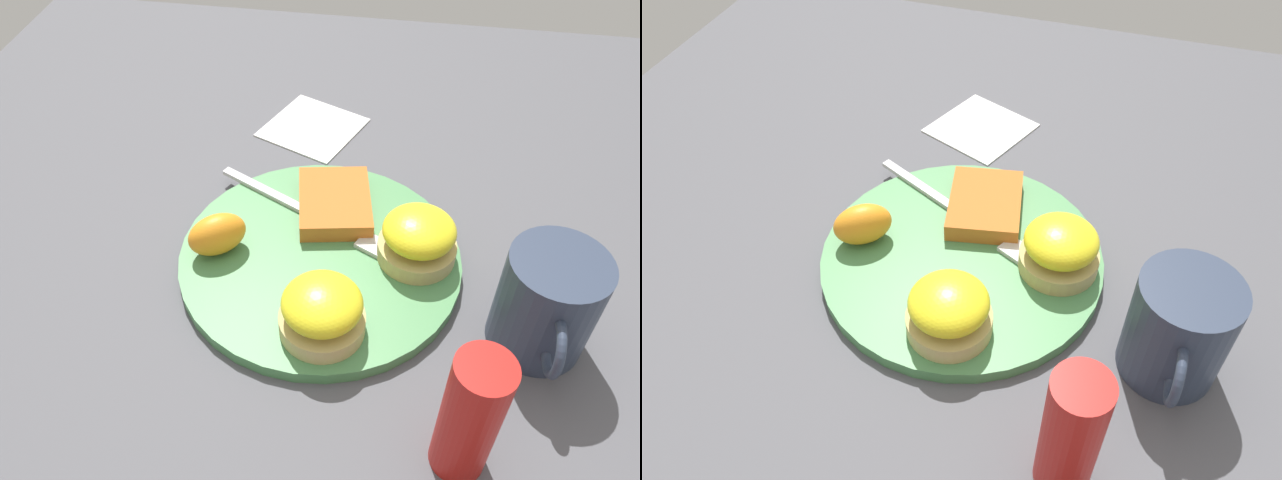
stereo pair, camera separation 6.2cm
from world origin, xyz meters
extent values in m
plane|color=#4C4C51|center=(0.00, 0.00, 0.00)|extent=(1.10, 1.10, 0.00)
cylinder|color=#47844C|center=(0.00, 0.00, 0.01)|extent=(0.29, 0.29, 0.01)
cylinder|color=tan|center=(0.09, 0.02, 0.02)|extent=(0.08, 0.08, 0.02)
ellipsoid|color=yellow|center=(0.09, 0.02, 0.05)|extent=(0.07, 0.07, 0.04)
cylinder|color=tan|center=(-0.01, 0.10, 0.02)|extent=(0.08, 0.08, 0.02)
ellipsoid|color=yellow|center=(-0.01, 0.10, 0.05)|extent=(0.07, 0.07, 0.04)
cube|color=#BA6325|center=(-0.07, 0.01, 0.02)|extent=(0.11, 0.09, 0.02)
ellipsoid|color=orange|center=(0.01, -0.10, 0.04)|extent=(0.06, 0.07, 0.04)
cube|color=silver|center=(-0.08, -0.07, 0.02)|extent=(0.07, 0.12, 0.00)
cube|color=silver|center=(-0.01, 0.06, 0.02)|extent=(0.04, 0.05, 0.00)
cylinder|color=#2D384C|center=(0.06, 0.21, 0.05)|extent=(0.09, 0.09, 0.10)
torus|color=#2D384C|center=(0.11, 0.21, 0.06)|extent=(0.05, 0.01, 0.05)
cube|color=white|center=(-0.23, -0.05, 0.00)|extent=(0.14, 0.14, 0.00)
cylinder|color=#B21914|center=(0.19, 0.14, 0.07)|extent=(0.04, 0.04, 0.13)
camera|label=1|loc=(0.43, 0.07, 0.48)|focal=35.00mm
camera|label=2|loc=(0.41, 0.13, 0.48)|focal=35.00mm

